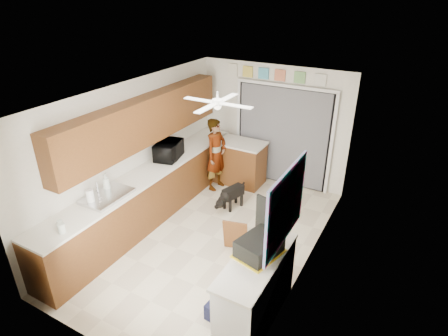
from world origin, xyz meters
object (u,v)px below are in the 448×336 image
at_px(microwave, 169,150).
at_px(navy_crate, 223,311).
at_px(soap_bottle, 106,182).
at_px(dog, 233,196).
at_px(man, 216,155).
at_px(suitcase, 259,246).
at_px(paper_towel_roll, 90,197).
at_px(cardboard_box, 231,300).

distance_m(microwave, navy_crate, 3.26).
xyz_separation_m(soap_bottle, dog, (1.30, 1.86, -0.85)).
bearing_deg(man, microwave, 157.82).
bearing_deg(suitcase, microwave, 161.09).
height_order(soap_bottle, paper_towel_roll, soap_bottle).
xyz_separation_m(cardboard_box, dog, (-1.14, 2.22, 0.13)).
bearing_deg(suitcase, soap_bottle, -170.93).
relative_size(suitcase, cardboard_box, 1.47).
bearing_deg(paper_towel_roll, microwave, 88.77).
distance_m(soap_bottle, man, 2.49).
bearing_deg(man, cardboard_box, -140.22).
xyz_separation_m(soap_bottle, cardboard_box, (2.45, -0.36, -0.98)).
relative_size(man, dog, 2.45).
distance_m(suitcase, navy_crate, 1.05).
bearing_deg(dog, paper_towel_roll, -100.78).
distance_m(suitcase, cardboard_box, 1.00).
bearing_deg(cardboard_box, microwave, 141.66).
xyz_separation_m(suitcase, man, (-2.14, 2.64, -0.29)).
bearing_deg(suitcase, cardboard_box, -147.18).
relative_size(microwave, suitcase, 1.12).
distance_m(suitcase, man, 3.41).
xyz_separation_m(navy_crate, dog, (-1.14, 2.45, 0.13)).
bearing_deg(paper_towel_roll, cardboard_box, 1.37).
xyz_separation_m(paper_towel_roll, cardboard_box, (2.36, 0.06, -0.95)).
distance_m(paper_towel_roll, man, 2.87).
distance_m(microwave, paper_towel_roll, 1.89).
bearing_deg(navy_crate, man, 121.46).
xyz_separation_m(microwave, navy_crate, (2.32, -2.06, -0.99)).
height_order(soap_bottle, cardboard_box, soap_bottle).
bearing_deg(dog, cardboard_box, -45.43).
bearing_deg(navy_crate, microwave, 138.36).
height_order(microwave, navy_crate, microwave).
height_order(microwave, man, man).
bearing_deg(cardboard_box, soap_bottle, 171.63).
xyz_separation_m(microwave, paper_towel_roll, (-0.04, -1.89, -0.04)).
bearing_deg(man, soap_bottle, 171.62).
bearing_deg(cardboard_box, navy_crate, -90.00).
height_order(paper_towel_roll, suitcase, paper_towel_roll).
bearing_deg(microwave, navy_crate, -145.90).
distance_m(microwave, suitcase, 3.15).
distance_m(cardboard_box, dog, 2.50).
bearing_deg(cardboard_box, paper_towel_roll, -178.63).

